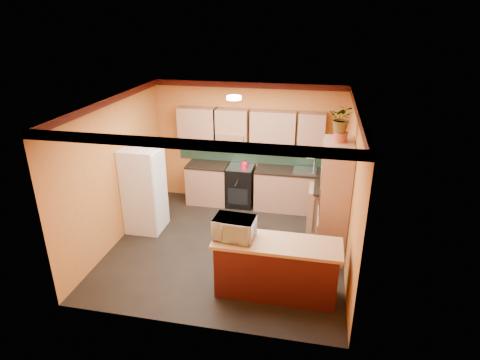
% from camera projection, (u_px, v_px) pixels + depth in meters
% --- Properties ---
extents(room_shell, '(4.24, 4.24, 2.72)m').
position_uv_depth(room_shell, '(231.00, 134.00, 6.93)').
color(room_shell, black).
rests_on(room_shell, ground).
extents(base_cabinets_back, '(3.65, 0.60, 0.88)m').
position_uv_depth(base_cabinets_back, '(268.00, 189.00, 8.85)').
color(base_cabinets_back, tan).
rests_on(base_cabinets_back, ground).
extents(countertop_back, '(3.65, 0.62, 0.04)m').
position_uv_depth(countertop_back, '(269.00, 169.00, 8.67)').
color(countertop_back, black).
rests_on(countertop_back, base_cabinets_back).
extents(stove, '(0.58, 0.58, 0.91)m').
position_uv_depth(stove, '(241.00, 186.00, 8.96)').
color(stove, black).
rests_on(stove, ground).
extents(kettle, '(0.17, 0.17, 0.18)m').
position_uv_depth(kettle, '(245.00, 164.00, 8.69)').
color(kettle, red).
rests_on(kettle, stove).
extents(sink, '(0.48, 0.40, 0.03)m').
position_uv_depth(sink, '(305.00, 170.00, 8.52)').
color(sink, silver).
rests_on(sink, countertop_back).
extents(base_cabinets_right, '(0.60, 0.80, 0.88)m').
position_uv_depth(base_cabinets_right, '(328.00, 209.00, 7.92)').
color(base_cabinets_right, tan).
rests_on(base_cabinets_right, ground).
extents(countertop_right, '(0.62, 0.80, 0.04)m').
position_uv_depth(countertop_right, '(330.00, 188.00, 7.74)').
color(countertop_right, black).
rests_on(countertop_right, base_cabinets_right).
extents(fridge, '(0.68, 0.66, 1.70)m').
position_uv_depth(fridge, '(144.00, 190.00, 7.80)').
color(fridge, white).
rests_on(fridge, ground).
extents(pantry, '(0.48, 0.90, 2.10)m').
position_uv_depth(pantry, '(334.00, 201.00, 6.87)').
color(pantry, tan).
rests_on(pantry, ground).
extents(fern_pot, '(0.22, 0.22, 0.16)m').
position_uv_depth(fern_pot, '(340.00, 137.00, 6.48)').
color(fern_pot, '#9B4025').
rests_on(fern_pot, pantry).
extents(fern, '(0.46, 0.42, 0.44)m').
position_uv_depth(fern, '(342.00, 118.00, 6.36)').
color(fern, tan).
rests_on(fern, fern_pot).
extents(breakfast_bar, '(1.80, 0.55, 0.88)m').
position_uv_depth(breakfast_bar, '(276.00, 270.00, 6.06)').
color(breakfast_bar, '#501215').
rests_on(breakfast_bar, ground).
extents(bar_top, '(1.90, 0.65, 0.05)m').
position_uv_depth(bar_top, '(277.00, 244.00, 5.88)').
color(bar_top, tan).
rests_on(bar_top, breakfast_bar).
extents(microwave, '(0.62, 0.44, 0.33)m').
position_uv_depth(microwave, '(234.00, 228.00, 5.92)').
color(microwave, white).
rests_on(microwave, bar_top).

